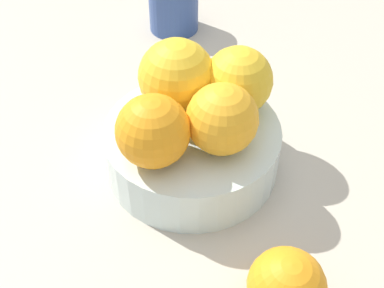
# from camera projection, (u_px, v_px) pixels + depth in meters

# --- Properties ---
(ground_plane) EXTENTS (1.10, 1.10, 0.02)m
(ground_plane) POSITION_uv_depth(u_px,v_px,m) (192.00, 172.00, 0.52)
(ground_plane) COLOR #BCB29E
(fruit_bowl) EXTENTS (0.17, 0.17, 0.05)m
(fruit_bowl) POSITION_uv_depth(u_px,v_px,m) (192.00, 149.00, 0.50)
(fruit_bowl) COLOR silver
(fruit_bowl) RESTS_ON ground_plane
(orange_in_bowl_0) EXTENTS (0.07, 0.07, 0.07)m
(orange_in_bowl_0) POSITION_uv_depth(u_px,v_px,m) (223.00, 118.00, 0.44)
(orange_in_bowl_0) COLOR #F9A823
(orange_in_bowl_0) RESTS_ON fruit_bowl
(orange_in_bowl_1) EXTENTS (0.07, 0.07, 0.07)m
(orange_in_bowl_1) POSITION_uv_depth(u_px,v_px,m) (177.00, 77.00, 0.48)
(orange_in_bowl_1) COLOR yellow
(orange_in_bowl_1) RESTS_ON fruit_bowl
(orange_in_bowl_2) EXTENTS (0.07, 0.07, 0.07)m
(orange_in_bowl_2) POSITION_uv_depth(u_px,v_px,m) (151.00, 130.00, 0.43)
(orange_in_bowl_2) COLOR orange
(orange_in_bowl_2) RESTS_ON fruit_bowl
(orange_in_bowl_3) EXTENTS (0.07, 0.07, 0.07)m
(orange_in_bowl_3) POSITION_uv_depth(u_px,v_px,m) (238.00, 81.00, 0.48)
(orange_in_bowl_3) COLOR yellow
(orange_in_bowl_3) RESTS_ON fruit_bowl
(orange_loose_0) EXTENTS (0.06, 0.06, 0.06)m
(orange_loose_0) POSITION_uv_depth(u_px,v_px,m) (286.00, 286.00, 0.38)
(orange_loose_0) COLOR orange
(orange_loose_0) RESTS_ON ground_plane
(ceramic_cup) EXTENTS (0.07, 0.07, 0.07)m
(ceramic_cup) POSITION_uv_depth(u_px,v_px,m) (174.00, 7.00, 0.68)
(ceramic_cup) COLOR #334C8C
(ceramic_cup) RESTS_ON ground_plane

